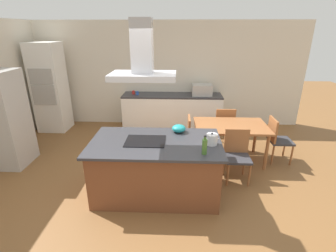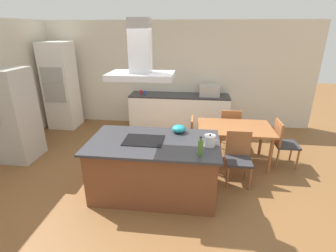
{
  "view_description": "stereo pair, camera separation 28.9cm",
  "coord_description": "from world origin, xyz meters",
  "px_view_note": "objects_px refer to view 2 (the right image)",
  "views": [
    {
      "loc": [
        0.33,
        -3.43,
        2.5
      ],
      "look_at": [
        0.17,
        0.4,
        1.0
      ],
      "focal_mm": 26.79,
      "sensor_mm": 36.0,
      "label": 1
    },
    {
      "loc": [
        0.62,
        -3.41,
        2.5
      ],
      "look_at": [
        0.17,
        0.4,
        1.0
      ],
      "focal_mm": 26.79,
      "sensor_mm": 36.0,
      "label": 2
    }
  ],
  "objects_px": {
    "tea_kettle": "(210,141)",
    "chair_at_left_end": "(186,136)",
    "dining_table": "(234,131)",
    "mixing_bowl": "(179,129)",
    "coffee_mug_red": "(141,92)",
    "chair_facing_back_wall": "(230,126)",
    "countertop_microwave": "(209,90)",
    "refrigerator": "(10,116)",
    "range_hood": "(141,60)",
    "chair_at_right_end": "(282,141)",
    "chair_facing_island": "(238,154)",
    "cooktop": "(144,140)",
    "coffee_mug_blue": "(145,93)",
    "olive_oil_bottle": "(200,147)",
    "wall_oven_stack": "(61,86)"
  },
  "relations": [
    {
      "from": "olive_oil_bottle",
      "to": "refrigerator",
      "type": "distance_m",
      "value": 3.87
    },
    {
      "from": "mixing_bowl",
      "to": "coffee_mug_blue",
      "type": "height_order",
      "value": "mixing_bowl"
    },
    {
      "from": "coffee_mug_red",
      "to": "wall_oven_stack",
      "type": "xyz_separation_m",
      "value": [
        -2.07,
        -0.26,
        0.16
      ]
    },
    {
      "from": "wall_oven_stack",
      "to": "olive_oil_bottle",
      "type": "bearing_deg",
      "value": -39.96
    },
    {
      "from": "tea_kettle",
      "to": "chair_facing_back_wall",
      "type": "xyz_separation_m",
      "value": [
        0.53,
        1.87,
        -0.47
      ]
    },
    {
      "from": "chair_at_left_end",
      "to": "wall_oven_stack",
      "type": "bearing_deg",
      "value": 155.91
    },
    {
      "from": "chair_facing_back_wall",
      "to": "chair_at_right_end",
      "type": "relative_size",
      "value": 1.0
    },
    {
      "from": "mixing_bowl",
      "to": "range_hood",
      "type": "bearing_deg",
      "value": -142.11
    },
    {
      "from": "olive_oil_bottle",
      "to": "dining_table",
      "type": "xyz_separation_m",
      "value": [
        0.66,
        1.52,
        -0.35
      ]
    },
    {
      "from": "mixing_bowl",
      "to": "range_hood",
      "type": "xyz_separation_m",
      "value": [
        -0.5,
        -0.39,
        1.14
      ]
    },
    {
      "from": "mixing_bowl",
      "to": "countertop_microwave",
      "type": "relative_size",
      "value": 0.45
    },
    {
      "from": "tea_kettle",
      "to": "chair_at_left_end",
      "type": "distance_m",
      "value": 1.36
    },
    {
      "from": "countertop_microwave",
      "to": "refrigerator",
      "type": "relative_size",
      "value": 0.27
    },
    {
      "from": "chair_facing_back_wall",
      "to": "chair_at_left_end",
      "type": "height_order",
      "value": "same"
    },
    {
      "from": "olive_oil_bottle",
      "to": "tea_kettle",
      "type": "bearing_deg",
      "value": 65.9
    },
    {
      "from": "cooktop",
      "to": "chair_at_left_end",
      "type": "relative_size",
      "value": 0.67
    },
    {
      "from": "tea_kettle",
      "to": "range_hood",
      "type": "xyz_separation_m",
      "value": [
        -0.99,
        0.06,
        1.12
      ]
    },
    {
      "from": "olive_oil_bottle",
      "to": "dining_table",
      "type": "bearing_deg",
      "value": 66.39
    },
    {
      "from": "coffee_mug_red",
      "to": "chair_at_left_end",
      "type": "xyz_separation_m",
      "value": [
        1.28,
        -1.75,
        -0.44
      ]
    },
    {
      "from": "coffee_mug_blue",
      "to": "chair_at_right_end",
      "type": "xyz_separation_m",
      "value": [
        3.0,
        -1.69,
        -0.44
      ]
    },
    {
      "from": "countertop_microwave",
      "to": "range_hood",
      "type": "relative_size",
      "value": 0.56
    },
    {
      "from": "cooktop",
      "to": "chair_at_left_end",
      "type": "distance_m",
      "value": 1.36
    },
    {
      "from": "mixing_bowl",
      "to": "chair_at_right_end",
      "type": "height_order",
      "value": "mixing_bowl"
    },
    {
      "from": "dining_table",
      "to": "mixing_bowl",
      "type": "bearing_deg",
      "value": -143.22
    },
    {
      "from": "mixing_bowl",
      "to": "chair_facing_back_wall",
      "type": "xyz_separation_m",
      "value": [
        1.01,
        1.42,
        -0.45
      ]
    },
    {
      "from": "cooktop",
      "to": "coffee_mug_red",
      "type": "xyz_separation_m",
      "value": [
        -0.68,
        2.9,
        0.04
      ]
    },
    {
      "from": "tea_kettle",
      "to": "coffee_mug_red",
      "type": "xyz_separation_m",
      "value": [
        -1.67,
        2.96,
        -0.04
      ]
    },
    {
      "from": "refrigerator",
      "to": "dining_table",
      "type": "bearing_deg",
      "value": 4.29
    },
    {
      "from": "tea_kettle",
      "to": "coffee_mug_red",
      "type": "bearing_deg",
      "value": 119.45
    },
    {
      "from": "tea_kettle",
      "to": "chair_at_right_end",
      "type": "height_order",
      "value": "tea_kettle"
    },
    {
      "from": "range_hood",
      "to": "chair_facing_island",
      "type": "bearing_deg",
      "value": 17.71
    },
    {
      "from": "countertop_microwave",
      "to": "chair_facing_island",
      "type": "xyz_separation_m",
      "value": [
        0.43,
        -2.4,
        -0.53
      ]
    },
    {
      "from": "countertop_microwave",
      "to": "range_hood",
      "type": "xyz_separation_m",
      "value": [
        -1.09,
        -2.88,
        1.06
      ]
    },
    {
      "from": "chair_facing_back_wall",
      "to": "chair_at_right_end",
      "type": "xyz_separation_m",
      "value": [
        0.92,
        -0.67,
        0.0
      ]
    },
    {
      "from": "chair_at_left_end",
      "to": "coffee_mug_blue",
      "type": "bearing_deg",
      "value": 124.7
    },
    {
      "from": "chair_facing_back_wall",
      "to": "chair_at_right_end",
      "type": "bearing_deg",
      "value": -36.01
    },
    {
      "from": "tea_kettle",
      "to": "coffee_mug_red",
      "type": "relative_size",
      "value": 2.4
    },
    {
      "from": "olive_oil_bottle",
      "to": "coffee_mug_blue",
      "type": "relative_size",
      "value": 2.99
    },
    {
      "from": "refrigerator",
      "to": "chair_facing_island",
      "type": "height_order",
      "value": "refrigerator"
    },
    {
      "from": "cooktop",
      "to": "olive_oil_bottle",
      "type": "bearing_deg",
      "value": -23.39
    },
    {
      "from": "chair_facing_island",
      "to": "chair_at_left_end",
      "type": "height_order",
      "value": "same"
    },
    {
      "from": "range_hood",
      "to": "mixing_bowl",
      "type": "bearing_deg",
      "value": 37.89
    },
    {
      "from": "refrigerator",
      "to": "cooktop",
      "type": "bearing_deg",
      "value": -16.26
    },
    {
      "from": "coffee_mug_blue",
      "to": "range_hood",
      "type": "distance_m",
      "value": 3.12
    },
    {
      "from": "cooktop",
      "to": "dining_table",
      "type": "xyz_separation_m",
      "value": [
        1.52,
        1.15,
        -0.24
      ]
    },
    {
      "from": "cooktop",
      "to": "wall_oven_stack",
      "type": "height_order",
      "value": "wall_oven_stack"
    },
    {
      "from": "tea_kettle",
      "to": "mixing_bowl",
      "type": "relative_size",
      "value": 0.95
    },
    {
      "from": "refrigerator",
      "to": "chair_at_right_end",
      "type": "height_order",
      "value": "refrigerator"
    },
    {
      "from": "cooktop",
      "to": "chair_at_right_end",
      "type": "xyz_separation_m",
      "value": [
        2.43,
        1.15,
        -0.4
      ]
    },
    {
      "from": "countertop_microwave",
      "to": "chair_at_left_end",
      "type": "relative_size",
      "value": 0.56
    }
  ]
}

